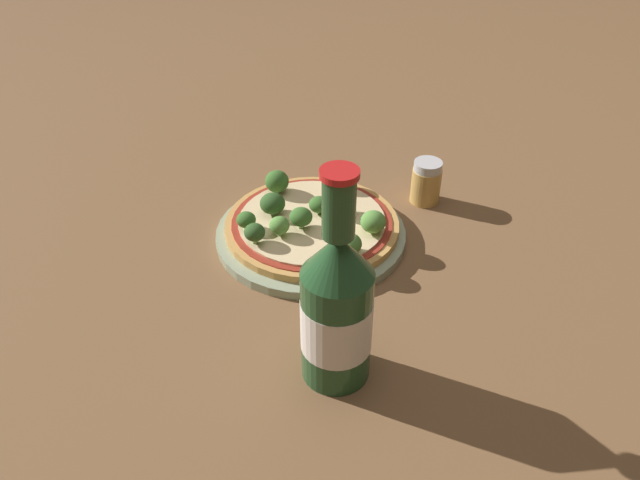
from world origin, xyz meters
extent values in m
plane|color=brown|center=(0.00, 0.00, 0.00)|extent=(3.00, 3.00, 0.00)
cylinder|color=#93A384|center=(0.02, -0.02, 0.01)|extent=(0.24, 0.24, 0.01)
cylinder|color=tan|center=(0.01, -0.01, 0.02)|extent=(0.22, 0.22, 0.01)
cylinder|color=maroon|center=(0.01, -0.01, 0.02)|extent=(0.21, 0.21, 0.00)
cylinder|color=beige|center=(0.01, -0.01, 0.02)|extent=(0.19, 0.19, 0.00)
cylinder|color=#7A9E5B|center=(0.03, -0.06, 0.03)|extent=(0.01, 0.01, 0.01)
ellipsoid|color=#568E3D|center=(0.03, -0.06, 0.04)|extent=(0.02, 0.02, 0.02)
cylinder|color=#7A9E5B|center=(0.02, 0.03, 0.03)|extent=(0.01, 0.01, 0.01)
ellipsoid|color=#477A33|center=(0.02, 0.03, 0.04)|extent=(0.03, 0.03, 0.03)
cylinder|color=#7A9E5B|center=(-0.07, -0.03, 0.03)|extent=(0.01, 0.01, 0.01)
ellipsoid|color=#386628|center=(-0.07, -0.03, 0.04)|extent=(0.03, 0.03, 0.03)
cylinder|color=#7A9E5B|center=(0.02, -0.03, 0.03)|extent=(0.01, 0.01, 0.01)
ellipsoid|color=#386628|center=(0.02, -0.03, 0.04)|extent=(0.03, 0.03, 0.02)
cylinder|color=#7A9E5B|center=(0.09, 0.00, 0.03)|extent=(0.01, 0.01, 0.01)
ellipsoid|color=#477A33|center=(0.09, 0.00, 0.04)|extent=(0.03, 0.03, 0.02)
cylinder|color=#7A9E5B|center=(0.00, 0.00, 0.03)|extent=(0.01, 0.01, 0.01)
ellipsoid|color=#386628|center=(0.00, 0.00, 0.04)|extent=(0.03, 0.03, 0.02)
cylinder|color=#7A9E5B|center=(0.00, -0.10, 0.03)|extent=(0.01, 0.01, 0.01)
ellipsoid|color=#386628|center=(0.00, -0.10, 0.04)|extent=(0.02, 0.02, 0.02)
cylinder|color=#7A9E5B|center=(0.07, 0.05, 0.03)|extent=(0.01, 0.01, 0.01)
ellipsoid|color=#568E3D|center=(0.07, 0.05, 0.04)|extent=(0.03, 0.03, 0.03)
cylinder|color=#7A9E5B|center=(-0.05, 0.05, 0.03)|extent=(0.01, 0.01, 0.01)
ellipsoid|color=#568E3D|center=(-0.05, 0.05, 0.04)|extent=(0.03, 0.03, 0.03)
cylinder|color=#7A9E5B|center=(-0.02, -0.06, 0.03)|extent=(0.01, 0.01, 0.01)
ellipsoid|color=#2D5123|center=(-0.02, -0.06, 0.04)|extent=(0.03, 0.03, 0.03)
cylinder|color=#7A9E5B|center=(0.03, -0.10, 0.03)|extent=(0.01, 0.01, 0.01)
ellipsoid|color=#2D5123|center=(0.03, -0.10, 0.04)|extent=(0.03, 0.03, 0.02)
cylinder|color=#234C28|center=(0.23, -0.08, 0.06)|extent=(0.07, 0.07, 0.13)
cylinder|color=silver|center=(0.23, -0.08, 0.07)|extent=(0.07, 0.07, 0.06)
cone|color=#234C28|center=(0.23, -0.08, 0.15)|extent=(0.07, 0.07, 0.04)
cylinder|color=#234C28|center=(0.23, -0.08, 0.20)|extent=(0.03, 0.03, 0.06)
cylinder|color=red|center=(0.23, -0.08, 0.23)|extent=(0.03, 0.03, 0.01)
cylinder|color=tan|center=(-0.01, 0.16, 0.02)|extent=(0.04, 0.04, 0.05)
cylinder|color=silver|center=(-0.01, 0.16, 0.06)|extent=(0.04, 0.04, 0.01)
camera|label=1|loc=(0.62, -0.25, 0.48)|focal=35.00mm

